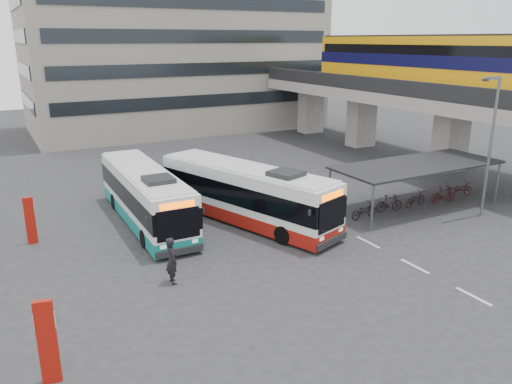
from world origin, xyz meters
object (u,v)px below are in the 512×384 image
bus_main (246,194)px  pedestrian (172,260)px  bus_teal (145,196)px  lamp_post (490,139)px

bus_main → pedestrian: bus_main is taller
pedestrian → bus_main: bearing=-48.2°
bus_teal → pedestrian: bearing=-97.9°
bus_teal → pedestrian: 7.40m
bus_main → bus_teal: (-4.71, 2.39, -0.06)m
bus_main → pedestrian: (-5.84, -4.91, -0.54)m
bus_teal → lamp_post: 18.46m
bus_main → bus_teal: 5.28m
bus_main → pedestrian: 7.65m
bus_teal → pedestrian: size_ratio=5.46×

